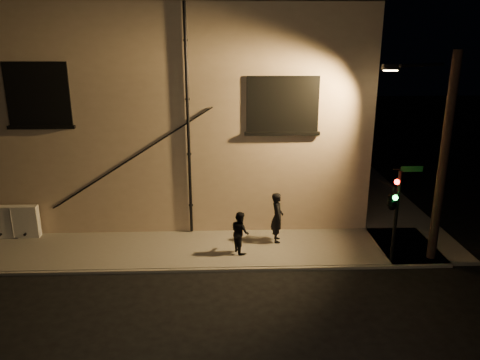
{
  "coord_description": "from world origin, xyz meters",
  "views": [
    {
      "loc": [
        -0.57,
        -13.75,
        7.37
      ],
      "look_at": [
        0.02,
        1.8,
        2.54
      ],
      "focal_mm": 35.0,
      "sensor_mm": 36.0,
      "label": 1
    }
  ],
  "objects_px": {
    "pedestrian_a": "(277,217)",
    "streetlamp_pole": "(440,155)",
    "pedestrian_b": "(240,232)",
    "traffic_signal": "(393,200)",
    "utility_cabinet": "(13,222)"
  },
  "relations": [
    {
      "from": "utility_cabinet",
      "to": "pedestrian_a",
      "type": "xyz_separation_m",
      "value": [
        9.77,
        -0.73,
        0.32
      ]
    },
    {
      "from": "streetlamp_pole",
      "to": "pedestrian_a",
      "type": "bearing_deg",
      "value": 163.83
    },
    {
      "from": "pedestrian_b",
      "to": "traffic_signal",
      "type": "distance_m",
      "value": 5.17
    },
    {
      "from": "traffic_signal",
      "to": "utility_cabinet",
      "type": "bearing_deg",
      "value": 169.27
    },
    {
      "from": "streetlamp_pole",
      "to": "utility_cabinet",
      "type": "bearing_deg",
      "value": 171.6
    },
    {
      "from": "utility_cabinet",
      "to": "pedestrian_b",
      "type": "bearing_deg",
      "value": -10.6
    },
    {
      "from": "traffic_signal",
      "to": "streetlamp_pole",
      "type": "distance_m",
      "value": 2.08
    },
    {
      "from": "pedestrian_a",
      "to": "streetlamp_pole",
      "type": "height_order",
      "value": "streetlamp_pole"
    },
    {
      "from": "pedestrian_a",
      "to": "traffic_signal",
      "type": "distance_m",
      "value": 4.12
    },
    {
      "from": "pedestrian_a",
      "to": "traffic_signal",
      "type": "relative_size",
      "value": 0.57
    },
    {
      "from": "utility_cabinet",
      "to": "traffic_signal",
      "type": "bearing_deg",
      "value": -10.73
    },
    {
      "from": "utility_cabinet",
      "to": "traffic_signal",
      "type": "relative_size",
      "value": 0.57
    },
    {
      "from": "utility_cabinet",
      "to": "streetlamp_pole",
      "type": "distance_m",
      "value": 15.23
    },
    {
      "from": "utility_cabinet",
      "to": "pedestrian_a",
      "type": "height_order",
      "value": "pedestrian_a"
    },
    {
      "from": "pedestrian_a",
      "to": "streetlamp_pole",
      "type": "distance_m",
      "value": 5.86
    }
  ]
}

